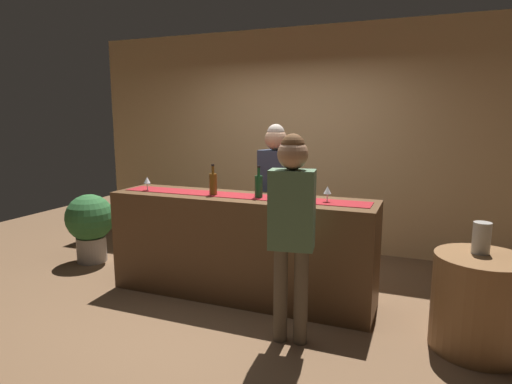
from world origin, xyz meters
The scene contains 14 objects.
ground_plane centered at (0.00, 0.00, 0.00)m, with size 10.00×10.00×0.00m, color brown.
back_wall centered at (0.00, 1.90, 1.45)m, with size 6.00×0.12×2.90m, color tan.
bar_counter centered at (0.00, 0.00, 0.50)m, with size 2.60×0.60×1.01m, color #543821.
counter_runner_cloth centered at (0.00, 0.00, 1.01)m, with size 2.47×0.28×0.01m, color maroon.
wine_bottle_green centered at (0.20, -0.03, 1.12)m, with size 0.07×0.07×0.30m.
wine_bottle_amber centered at (-0.26, -0.06, 1.12)m, with size 0.07×0.07×0.30m.
wine_glass_near_customer centered at (0.44, -0.07, 1.11)m, with size 0.07×0.07×0.14m.
wine_glass_mid_counter centered at (0.84, 0.00, 1.11)m, with size 0.07×0.07×0.14m.
wine_glass_far_end centered at (-1.00, -0.08, 1.11)m, with size 0.07×0.07×0.14m.
bartender centered at (0.16, 0.58, 1.04)m, with size 0.38×0.28×1.68m.
customer_sipping centered at (0.72, -0.67, 1.00)m, with size 0.37×0.25×1.64m.
round_side_table centered at (2.08, -0.25, 0.37)m, with size 0.68×0.68×0.74m, color brown.
vase_on_side_table centered at (2.06, -0.18, 0.86)m, with size 0.13×0.13×0.24m, color #A8A399.
potted_plant_tall centered at (-2.12, 0.27, 0.48)m, with size 0.57×0.57×0.84m.
Camera 1 is at (1.65, -3.71, 1.76)m, focal length 30.21 mm.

